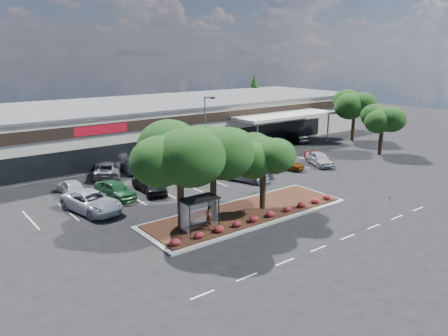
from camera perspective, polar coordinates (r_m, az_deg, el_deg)
ground at (r=34.90m, az=9.78°, el=-7.09°), size 160.00×160.00×0.00m
retail_store at (r=61.41m, az=-13.96°, el=5.23°), size 80.40×25.20×6.25m
landscape_island at (r=36.22m, az=2.95°, el=-5.85°), size 18.00×6.00×0.26m
lane_markings at (r=42.10m, az=-0.80°, el=-3.02°), size 33.12×20.06×0.01m
shrub_row at (r=34.62m, az=5.23°, el=-6.20°), size 17.00×0.80×0.50m
bus_shelter at (r=31.55m, az=-3.39°, el=-4.81°), size 2.75×1.55×2.59m
island_tree_west at (r=31.96m, az=-5.75°, el=-1.03°), size 7.20×7.20×7.89m
island_tree_mid at (r=34.47m, az=-1.42°, el=-0.27°), size 6.60×6.60×7.32m
island_tree_east at (r=35.92m, az=5.16°, el=-0.38°), size 5.80×5.80×6.50m
tree_east_near at (r=60.08m, az=19.90°, el=4.68°), size 5.60×5.60×6.51m
tree_east_far at (r=68.53m, az=16.61°, el=6.56°), size 6.40×6.40×7.62m
conifer_north_east at (r=88.12m, az=3.94°, el=9.28°), size 3.96×3.96×9.00m
person_waiting at (r=33.02m, az=-1.99°, el=-6.23°), size 0.63×0.47×1.55m
light_pole at (r=44.84m, az=-2.36°, el=3.13°), size 1.43×0.60×8.72m
survey_stake at (r=39.91m, az=20.75°, el=-4.03°), size 0.08×0.14×1.03m
car_0 at (r=38.17m, az=-16.90°, el=-4.24°), size 4.02×6.57×1.70m
car_1 at (r=41.05m, az=-14.03°, el=-2.75°), size 2.68×5.05×1.64m
car_2 at (r=41.90m, az=-9.03°, el=-2.11°), size 3.66×5.26×1.66m
car_3 at (r=42.58m, az=-9.97°, el=-2.06°), size 1.67×4.14×1.41m
car_4 at (r=45.42m, az=2.80°, el=-0.71°), size 3.70×5.64×1.52m
car_5 at (r=47.16m, az=3.75°, el=-0.23°), size 3.15×5.11×1.38m
car_6 at (r=50.27m, az=8.20°, el=0.60°), size 2.87×4.40×1.39m
car_7 at (r=52.71m, az=12.37°, el=1.18°), size 3.56×5.02×1.59m
car_8 at (r=53.52m, az=12.30°, el=1.35°), size 2.99×4.79×1.52m
car_9 at (r=43.20m, az=-19.31°, el=-2.37°), size 2.01×4.53×1.51m
car_10 at (r=48.48m, az=-15.04°, el=-0.13°), size 4.96×6.52×1.65m
car_11 at (r=49.92m, az=-11.85°, el=0.43°), size 3.04×5.63×1.55m
car_12 at (r=50.52m, az=-8.78°, el=0.69°), size 4.05×5.76×1.46m
car_14 at (r=54.83m, az=0.68°, el=1.94°), size 1.59×4.26×1.39m
car_15 at (r=55.97m, az=1.30°, el=2.28°), size 3.12×4.84×1.53m
car_16 at (r=55.98m, az=5.34°, el=2.12°), size 2.88×4.32×1.35m
car_17 at (r=65.88m, az=9.31°, el=4.02°), size 2.72×5.16×1.62m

